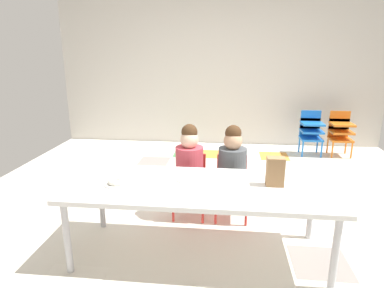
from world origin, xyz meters
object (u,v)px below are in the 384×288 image
kid_chair_orange_stack (340,130)px  donut_powdered_on_plate (116,181)px  seated_child_near_camera (189,163)px  paper_plate_center_table (187,179)px  kid_chair_blue_stack (311,130)px  paper_plate_near_edge (116,184)px  craft_table (200,190)px  paper_bag_brown (275,172)px  seated_child_middle_seat (232,164)px

kid_chair_orange_stack → donut_powdered_on_plate: bearing=-131.3°
seated_child_near_camera → paper_plate_center_table: (0.04, -0.52, 0.04)m
kid_chair_blue_stack → paper_plate_near_edge: (-2.13, -2.92, 0.20)m
donut_powdered_on_plate → craft_table: bearing=5.3°
paper_bag_brown → donut_powdered_on_plate: 1.20m
paper_bag_brown → craft_table: bearing=-174.3°
seated_child_middle_seat → kid_chair_orange_stack: size_ratio=1.35×
seated_child_near_camera → seated_child_middle_seat: size_ratio=1.00×
craft_table → kid_chair_orange_stack: bearing=55.9°
seated_child_near_camera → paper_plate_near_edge: (-0.48, -0.68, 0.04)m
craft_table → paper_bag_brown: paper_bag_brown is taller
seated_child_middle_seat → paper_plate_center_table: size_ratio=5.10×
paper_plate_center_table → seated_child_middle_seat: bearing=55.1°
seated_child_middle_seat → seated_child_near_camera: bearing=180.0°
paper_plate_near_edge → kid_chair_blue_stack: bearing=53.9°
seated_child_middle_seat → paper_plate_near_edge: seated_child_middle_seat is taller
seated_child_near_camera → donut_powdered_on_plate: seated_child_near_camera is taller
kid_chair_blue_stack → kid_chair_orange_stack: 0.44m
kid_chair_orange_stack → paper_plate_near_edge: 3.89m
kid_chair_blue_stack → craft_table: bearing=-117.6°
seated_child_middle_seat → paper_plate_center_table: bearing=-124.9°
seated_child_near_camera → kid_chair_orange_stack: size_ratio=1.35×
seated_child_middle_seat → donut_powdered_on_plate: (-0.88, -0.68, 0.06)m
paper_plate_center_table → donut_powdered_on_plate: donut_powdered_on_plate is taller
paper_bag_brown → paper_plate_center_table: 0.68m
craft_table → paper_plate_center_table: size_ratio=11.14×
paper_plate_near_edge → donut_powdered_on_plate: donut_powdered_on_plate is taller
seated_child_near_camera → paper_bag_brown: seated_child_near_camera is taller
seated_child_middle_seat → paper_plate_near_edge: size_ratio=5.10×
seated_child_near_camera → kid_chair_blue_stack: (1.65, 2.24, -0.16)m
paper_plate_center_table → donut_powdered_on_plate: (-0.52, -0.16, 0.02)m
kid_chair_orange_stack → paper_plate_near_edge: bearing=-131.3°
craft_table → donut_powdered_on_plate: (-0.63, -0.06, 0.07)m
seated_child_near_camera → paper_bag_brown: 0.92m
paper_plate_near_edge → kid_chair_orange_stack: bearing=48.7°
seated_child_middle_seat → paper_plate_center_table: 0.63m
seated_child_middle_seat → kid_chair_blue_stack: seated_child_middle_seat is taller
craft_table → paper_plate_near_edge: (-0.63, -0.06, 0.05)m
kid_chair_orange_stack → paper_plate_near_edge: size_ratio=3.78×
paper_plate_center_table → paper_plate_near_edge: bearing=-162.9°
seated_child_middle_seat → donut_powdered_on_plate: seated_child_middle_seat is taller
paper_bag_brown → paper_plate_near_edge: size_ratio=1.22×
seated_child_near_camera → paper_plate_center_table: seated_child_near_camera is taller
kid_chair_blue_stack → donut_powdered_on_plate: kid_chair_blue_stack is taller
kid_chair_orange_stack → donut_powdered_on_plate: size_ratio=5.45×
seated_child_middle_seat → paper_bag_brown: size_ratio=4.17×
donut_powdered_on_plate → seated_child_middle_seat: bearing=37.5°
kid_chair_blue_stack → kid_chair_orange_stack: (0.44, 0.00, 0.00)m
kid_chair_orange_stack → paper_bag_brown: bearing=-116.1°
paper_plate_center_table → donut_powdered_on_plate: 0.55m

